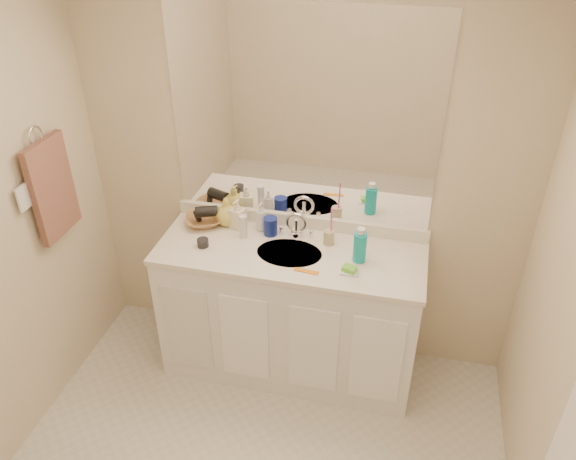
{
  "coord_description": "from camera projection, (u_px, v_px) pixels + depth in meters",
  "views": [
    {
      "loc": [
        0.6,
        -1.5,
        2.68
      ],
      "look_at": [
        0.0,
        0.97,
        1.05
      ],
      "focal_mm": 35.0,
      "sensor_mm": 36.0,
      "label": 1
    }
  ],
  "objects": [
    {
      "name": "orange_comb",
      "position": [
        306.0,
        271.0,
        2.99
      ],
      "size": [
        0.14,
        0.04,
        0.01
      ],
      "primitive_type": "cube",
      "rotation": [
        0.0,
        0.0,
        -0.08
      ],
      "color": "orange",
      "rests_on": "countertop"
    },
    {
      "name": "vanity_cabinet",
      "position": [
        290.0,
        312.0,
        3.4
      ],
      "size": [
        1.5,
        0.55,
        0.85
      ],
      "primitive_type": "cube",
      "color": "white",
      "rests_on": "floor"
    },
    {
      "name": "soap_dish",
      "position": [
        349.0,
        272.0,
        2.98
      ],
      "size": [
        0.09,
        0.08,
        0.01
      ],
      "primitive_type": "cube",
      "rotation": [
        0.0,
        0.0,
        0.01
      ],
      "color": "white",
      "rests_on": "countertop"
    },
    {
      "name": "wall_back",
      "position": [
        301.0,
        178.0,
        3.21
      ],
      "size": [
        2.6,
        0.02,
        2.4
      ],
      "primitive_type": "cube",
      "color": "beige",
      "rests_on": "floor"
    },
    {
      "name": "green_soap",
      "position": [
        349.0,
        269.0,
        2.97
      ],
      "size": [
        0.08,
        0.07,
        0.03
      ],
      "primitive_type": "cube",
      "rotation": [
        0.0,
        0.0,
        -0.31
      ],
      "color": "#6AD133",
      "rests_on": "soap_dish"
    },
    {
      "name": "mouthwash_bottle",
      "position": [
        360.0,
        247.0,
        3.03
      ],
      "size": [
        0.08,
        0.08,
        0.17
      ],
      "primitive_type": "cylinder",
      "rotation": [
        0.0,
        0.0,
        -0.06
      ],
      "color": "#0EA3AC",
      "rests_on": "countertop"
    },
    {
      "name": "sink_basin",
      "position": [
        289.0,
        254.0,
        3.15
      ],
      "size": [
        0.37,
        0.37,
        0.02
      ],
      "primitive_type": "cylinder",
      "color": "beige",
      "rests_on": "countertop"
    },
    {
      "name": "soap_bottle_white",
      "position": [
        261.0,
        217.0,
        3.3
      ],
      "size": [
        0.08,
        0.08,
        0.18
      ],
      "primitive_type": "imported",
      "rotation": [
        0.0,
        0.0,
        -0.18
      ],
      "color": "silver",
      "rests_on": "countertop"
    },
    {
      "name": "towel_ring",
      "position": [
        35.0,
        136.0,
        2.84
      ],
      "size": [
        0.01,
        0.11,
        0.11
      ],
      "primitive_type": "torus",
      "rotation": [
        0.0,
        1.57,
        0.0
      ],
      "color": "silver",
      "rests_on": "wall_left"
    },
    {
      "name": "hair_dryer",
      "position": [
        206.0,
        211.0,
        3.35
      ],
      "size": [
        0.15,
        0.11,
        0.07
      ],
      "primitive_type": "cylinder",
      "rotation": [
        0.0,
        1.57,
        0.38
      ],
      "color": "black",
      "rests_on": "wicker_basket"
    },
    {
      "name": "wicker_basket",
      "position": [
        204.0,
        220.0,
        3.38
      ],
      "size": [
        0.29,
        0.29,
        0.05
      ],
      "primitive_type": "imported",
      "rotation": [
        0.0,
        0.0,
        0.43
      ],
      "color": "#9F6D40",
      "rests_on": "countertop"
    },
    {
      "name": "countertop",
      "position": [
        290.0,
        253.0,
        3.17
      ],
      "size": [
        1.52,
        0.57,
        0.03
      ],
      "primitive_type": "cube",
      "color": "white",
      "rests_on": "vanity_cabinet"
    },
    {
      "name": "tan_cup",
      "position": [
        329.0,
        237.0,
        3.2
      ],
      "size": [
        0.07,
        0.07,
        0.08
      ],
      "primitive_type": "cylinder",
      "rotation": [
        0.0,
        0.0,
        -0.15
      ],
      "color": "tan",
      "rests_on": "countertop"
    },
    {
      "name": "switch_plate",
      "position": [
        23.0,
        198.0,
        2.81
      ],
      "size": [
        0.01,
        0.08,
        0.13
      ],
      "primitive_type": "cube",
      "color": "white",
      "rests_on": "wall_left"
    },
    {
      "name": "soap_bottle_cream",
      "position": [
        238.0,
        214.0,
        3.32
      ],
      "size": [
        0.1,
        0.1,
        0.18
      ],
      "primitive_type": "imported",
      "rotation": [
        0.0,
        0.0,
        -0.29
      ],
      "color": "#F4ECC7",
      "rests_on": "countertop"
    },
    {
      "name": "mirror",
      "position": [
        302.0,
        119.0,
        3.01
      ],
      "size": [
        1.48,
        0.01,
        1.2
      ],
      "primitive_type": "cube",
      "color": "white",
      "rests_on": "wall_back"
    },
    {
      "name": "backsplash",
      "position": [
        300.0,
        221.0,
        3.35
      ],
      "size": [
        1.52,
        0.03,
        0.08
      ],
      "primitive_type": "cube",
      "color": "white",
      "rests_on": "countertop"
    },
    {
      "name": "extra_white_bottle",
      "position": [
        243.0,
        227.0,
        3.24
      ],
      "size": [
        0.06,
        0.06,
        0.14
      ],
      "primitive_type": "cylinder",
      "rotation": [
        0.0,
        0.0,
        0.35
      ],
      "color": "silver",
      "rests_on": "countertop"
    },
    {
      "name": "faucet",
      "position": [
        296.0,
        228.0,
        3.26
      ],
      "size": [
        0.02,
        0.02,
        0.11
      ],
      "primitive_type": "cylinder",
      "color": "silver",
      "rests_on": "countertop"
    },
    {
      "name": "hand_towel",
      "position": [
        52.0,
        189.0,
        3.0
      ],
      "size": [
        0.04,
        0.32,
        0.55
      ],
      "primitive_type": "cube",
      "color": "brown",
      "rests_on": "towel_ring"
    },
    {
      "name": "soap_bottle_yellow",
      "position": [
        227.0,
        211.0,
        3.35
      ],
      "size": [
        0.18,
        0.18,
        0.18
      ],
      "primitive_type": "imported",
      "rotation": [
        0.0,
        0.0,
        0.42
      ],
      "color": "#D1C151",
      "rests_on": "countertop"
    },
    {
      "name": "blue_mug",
      "position": [
        270.0,
        226.0,
        3.27
      ],
      "size": [
        0.09,
        0.09,
        0.11
      ],
      "primitive_type": "cylinder",
      "rotation": [
        0.0,
        0.0,
        0.12
      ],
      "color": "navy",
      "rests_on": "countertop"
    },
    {
      "name": "toothbrush",
      "position": [
        331.0,
        221.0,
        3.14
      ],
      "size": [
        0.01,
        0.04,
        0.19
      ],
      "primitive_type": "cylinder",
      "rotation": [
        0.14,
        0.0,
        0.02
      ],
      "color": "#FD429F",
      "rests_on": "tan_cup"
    },
    {
      "name": "dark_jar",
      "position": [
        203.0,
        243.0,
        3.18
      ],
      "size": [
        0.08,
        0.08,
        0.05
      ],
      "primitive_type": "cylinder",
      "rotation": [
        0.0,
        0.0,
        0.3
      ],
      "color": "black",
      "rests_on": "countertop"
    }
  ]
}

